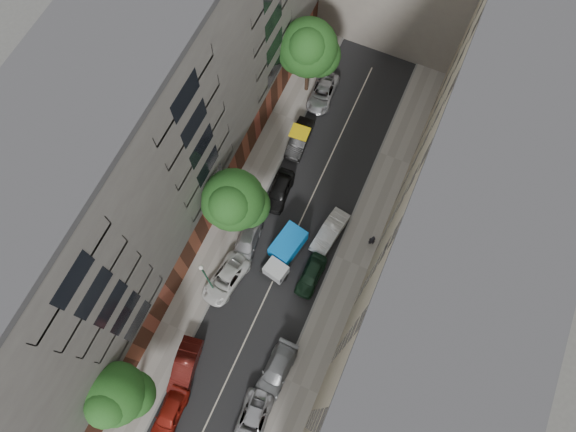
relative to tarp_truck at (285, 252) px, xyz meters
The scene contains 23 objects.
ground 2.15m from the tarp_truck, 90.76° to the left, with size 120.00×120.00×0.00m, color #4C4C49.
road_surface 2.14m from the tarp_truck, 90.76° to the left, with size 8.00×44.00×0.02m, color black.
sidewalk_left 5.91m from the tarp_truck, 162.25° to the left, with size 3.00×44.00×0.15m, color gray.
sidewalk_right 5.87m from the tarp_truck, 17.89° to the left, with size 3.00×44.00×0.15m, color gray.
building_left 14.21m from the tarp_truck, behind, with size 8.00×44.00×20.00m, color #53504E.
building_right 14.17m from the tarp_truck, ahead, with size 8.00×44.00×20.00m, color #BCB192.
tarp_truck is the anchor object (origin of this frame).
car_left_0 15.50m from the tarp_truck, 100.50° to the right, with size 1.75×4.35×1.48m, color maroon.
car_left_1 12.13m from the tarp_truck, 106.27° to the right, with size 1.60×4.58×1.51m, color #4D120F.
car_left_2 5.45m from the tarp_truck, 131.95° to the right, with size 2.24×4.87×1.35m, color silver.
car_left_3 3.49m from the tarp_truck, behind, with size 1.85×4.55×1.32m, color #B3B4B8.
car_left_4 5.91m from the tarp_truck, 118.65° to the left, with size 1.75×4.35×1.48m, color black.
car_left_5 11.27m from the tarp_truck, 107.04° to the left, with size 1.54×4.43×1.46m, color black.
car_left_6 16.70m from the tarp_truck, 101.37° to the left, with size 2.23×4.83×1.34m, color #B2B2B6.
car_right_0 13.62m from the tarp_truck, 76.56° to the right, with size 2.28×4.94×1.37m, color #B3B4B8.
car_right_1 9.64m from the tarp_truck, 69.83° to the right, with size 1.98×4.87×1.41m, color gray.
car_right_2 2.95m from the tarp_truck, 16.68° to the right, with size 1.61×4.00×1.36m, color black.
car_right_3 4.39m from the tarp_truck, 50.50° to the left, with size 1.56×4.47×1.47m, color silver.
tree_near 16.90m from the tarp_truck, 111.07° to the right, with size 4.81×4.45×7.48m.
tree_mid 6.74m from the tarp_truck, behind, with size 5.21×4.93×8.90m.
tree_far 17.75m from the tarp_truck, 106.81° to the left, with size 5.46×5.21×8.87m.
lamp_post 7.41m from the tarp_truck, 129.36° to the right, with size 0.36×0.36×7.12m.
pedestrian 7.56m from the tarp_truck, 32.48° to the left, with size 0.60×0.39×1.64m, color black.
Camera 1 is at (5.49, -13.39, 42.57)m, focal length 32.00 mm.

